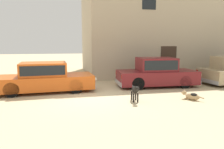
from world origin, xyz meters
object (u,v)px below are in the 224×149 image
parked_sedan_nearest (44,77)px  parked_sedan_second (156,72)px  stray_dog_spotted (191,96)px  stray_dog_tan (135,90)px

parked_sedan_nearest → parked_sedan_second: bearing=-2.7°
parked_sedan_nearest → parked_sedan_second: parked_sedan_second is taller
parked_sedan_nearest → stray_dog_spotted: (5.96, -2.91, -0.52)m
parked_sedan_second → stray_dog_tan: parked_sedan_second is taller
parked_sedan_nearest → stray_dog_spotted: size_ratio=5.84×
parked_sedan_nearest → parked_sedan_second: 5.73m
parked_sedan_nearest → stray_dog_spotted: 6.65m
stray_dog_spotted → parked_sedan_second: bearing=-32.3°
parked_sedan_nearest → stray_dog_spotted: parked_sedan_nearest is taller
parked_sedan_second → stray_dog_tan: size_ratio=4.47×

